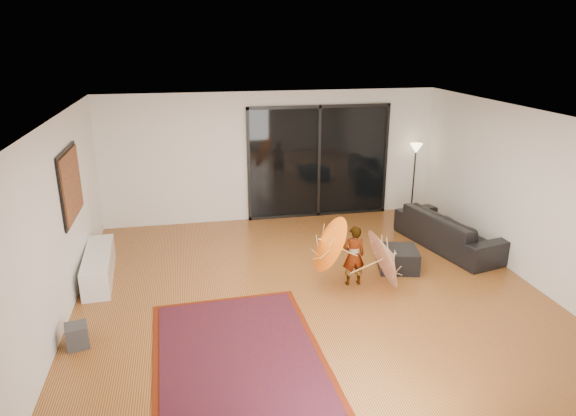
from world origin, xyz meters
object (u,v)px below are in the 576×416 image
object	(u,v)px
child	(354,256)
media_console	(99,266)
ottoman	(398,259)
sofa	(450,230)

from	to	relation	value
child	media_console	bearing A→B (deg)	-13.04
ottoman	media_console	bearing A→B (deg)	173.03
ottoman	child	bearing A→B (deg)	-157.36
ottoman	child	distance (m)	1.04
media_console	sofa	world-z (taller)	sofa
media_console	sofa	distance (m)	6.20
media_console	sofa	size ratio (longest dim) A/B	0.72
media_console	child	distance (m)	4.10
media_console	child	bearing A→B (deg)	-17.51
ottoman	child	xyz separation A→B (m)	(-0.92, -0.38, 0.31)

